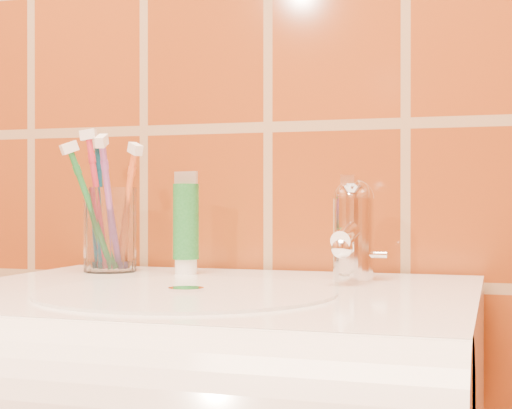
% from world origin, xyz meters
% --- Properties ---
extents(glass_tumbler, '(0.08, 0.08, 0.11)m').
position_xyz_m(glass_tumbler, '(-0.19, 1.10, 0.90)').
color(glass_tumbler, white).
rests_on(glass_tumbler, pedestal_sink).
extents(toothpaste_tube, '(0.04, 0.03, 0.13)m').
position_xyz_m(toothpaste_tube, '(-0.08, 1.10, 0.91)').
color(toothpaste_tube, white).
rests_on(toothpaste_tube, pedestal_sink).
extents(faucet, '(0.05, 0.11, 0.12)m').
position_xyz_m(faucet, '(0.14, 1.09, 0.91)').
color(faucet, white).
rests_on(faucet, pedestal_sink).
extents(toothbrush_0, '(0.07, 0.06, 0.19)m').
position_xyz_m(toothbrush_0, '(-0.20, 1.09, 0.94)').
color(toothbrush_0, '#B2263C').
rests_on(toothbrush_0, glass_tumbler).
extents(toothbrush_1, '(0.08, 0.08, 0.19)m').
position_xyz_m(toothbrush_1, '(-0.20, 1.11, 0.94)').
color(toothbrush_1, navy).
rests_on(toothbrush_1, glass_tumbler).
extents(toothbrush_2, '(0.12, 0.11, 0.18)m').
position_xyz_m(toothbrush_2, '(-0.16, 1.10, 0.93)').
color(toothbrush_2, orange).
rests_on(toothbrush_2, glass_tumbler).
extents(toothbrush_3, '(0.06, 0.14, 0.20)m').
position_xyz_m(toothbrush_3, '(-0.17, 1.08, 0.94)').
color(toothbrush_3, '#864391').
rests_on(toothbrush_3, glass_tumbler).
extents(toothbrush_4, '(0.13, 0.13, 0.19)m').
position_xyz_m(toothbrush_4, '(-0.20, 1.08, 0.93)').
color(toothbrush_4, '#1D6F30').
rests_on(toothbrush_4, glass_tumbler).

